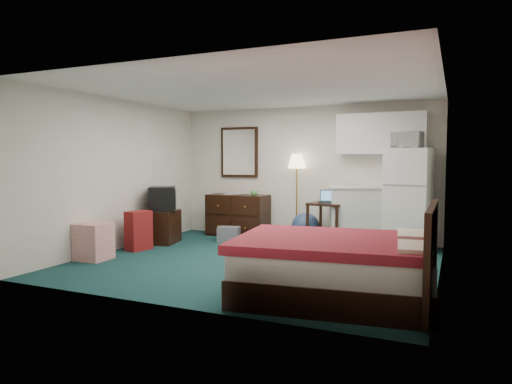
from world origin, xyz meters
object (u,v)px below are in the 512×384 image
at_px(floor_lamp, 297,197).
at_px(suitcase, 139,231).
at_px(dresser, 238,215).
at_px(fridge, 409,199).
at_px(tv_stand, 160,227).
at_px(desk, 328,224).
at_px(kitchen_counter, 357,217).
at_px(bed, 334,268).

bearing_deg(floor_lamp, suitcase, -135.25).
relative_size(dresser, fridge, 0.71).
bearing_deg(dresser, tv_stand, -124.97).
distance_m(floor_lamp, fridge, 2.03).
relative_size(desk, suitcase, 1.16).
xyz_separation_m(floor_lamp, desk, (0.72, -0.41, -0.43)).
bearing_deg(kitchen_counter, bed, -102.41).
relative_size(dresser, floor_lamp, 0.74).
xyz_separation_m(dresser, floor_lamp, (1.19, 0.07, 0.40)).
height_order(desk, suitcase, desk).
bearing_deg(suitcase, floor_lamp, 58.06).
xyz_separation_m(tv_stand, suitcase, (0.07, -0.69, 0.03)).
xyz_separation_m(dresser, suitcase, (-0.87, -1.98, -0.08)).
xyz_separation_m(dresser, tv_stand, (-0.94, -1.28, -0.11)).
xyz_separation_m(desk, kitchen_counter, (0.46, 0.20, 0.13)).
xyz_separation_m(kitchen_counter, fridge, (0.84, 0.04, 0.34)).
relative_size(kitchen_counter, tv_stand, 1.59).
bearing_deg(floor_lamp, dresser, -176.65).
distance_m(desk, kitchen_counter, 0.52).
bearing_deg(tv_stand, dresser, 40.60).
height_order(dresser, bed, dresser).
bearing_deg(dresser, desk, -8.68).
bearing_deg(fridge, bed, -90.38).
relative_size(bed, tv_stand, 3.15).
relative_size(desk, tv_stand, 1.19).
xyz_separation_m(floor_lamp, suitcase, (-2.06, -2.05, -0.48)).
bearing_deg(floor_lamp, tv_stand, -147.64).
bearing_deg(suitcase, tv_stand, 108.99).
height_order(desk, tv_stand, desk).
height_order(floor_lamp, suitcase, floor_lamp).
xyz_separation_m(fridge, tv_stand, (-4.15, -1.18, -0.55)).
distance_m(floor_lamp, desk, 0.93).
bearing_deg(desk, bed, -65.07).
xyz_separation_m(floor_lamp, bed, (1.55, -3.32, -0.48)).
bearing_deg(floor_lamp, desk, -29.44).
distance_m(kitchen_counter, fridge, 0.91).
bearing_deg(fridge, floor_lamp, -176.73).
relative_size(desk, fridge, 0.45).
bearing_deg(dresser, bed, -48.57).
relative_size(floor_lamp, fridge, 0.96).
xyz_separation_m(kitchen_counter, suitcase, (-3.24, -1.84, -0.18)).
xyz_separation_m(dresser, kitchen_counter, (2.37, -0.14, 0.10)).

